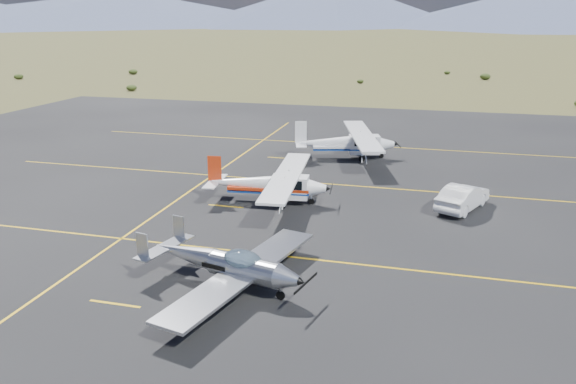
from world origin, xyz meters
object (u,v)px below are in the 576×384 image
at_px(aircraft_cessna, 269,183).
at_px(aircraft_plain, 347,142).
at_px(aircraft_low_wing, 228,264).
at_px(sedan, 463,197).

distance_m(aircraft_cessna, aircraft_plain, 11.14).
relative_size(aircraft_low_wing, aircraft_cessna, 0.91).
height_order(aircraft_low_wing, aircraft_cessna, aircraft_cessna).
bearing_deg(aircraft_plain, aircraft_low_wing, -108.55).
height_order(aircraft_cessna, aircraft_plain, aircraft_plain).
relative_size(aircraft_low_wing, aircraft_plain, 0.85).
bearing_deg(aircraft_plain, aircraft_cessna, -118.40).
height_order(aircraft_cessna, sedan, aircraft_cessna).
height_order(aircraft_plain, sedan, aircraft_plain).
relative_size(aircraft_low_wing, sedan, 2.20).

